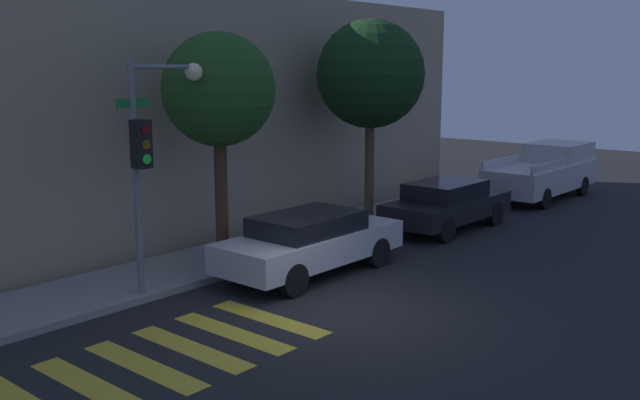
{
  "coord_description": "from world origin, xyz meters",
  "views": [
    {
      "loc": [
        -9.82,
        -7.81,
        4.45
      ],
      "look_at": [
        1.76,
        2.1,
        1.6
      ],
      "focal_mm": 40.0,
      "sensor_mm": 36.0,
      "label": 1
    }
  ],
  "objects_px": {
    "tree_midblock": "(371,75)",
    "sedan_near_corner": "(310,241)",
    "pickup_truck": "(544,171)",
    "traffic_light_pole": "(153,135)",
    "tree_near_corner": "(219,91)",
    "sedan_middle": "(447,204)"
  },
  "relations": [
    {
      "from": "traffic_light_pole",
      "to": "tree_near_corner",
      "type": "height_order",
      "value": "tree_near_corner"
    },
    {
      "from": "traffic_light_pole",
      "to": "sedan_middle",
      "type": "relative_size",
      "value": 1.06
    },
    {
      "from": "sedan_near_corner",
      "to": "pickup_truck",
      "type": "bearing_deg",
      "value": 0.0
    },
    {
      "from": "tree_near_corner",
      "to": "tree_midblock",
      "type": "height_order",
      "value": "tree_midblock"
    },
    {
      "from": "tree_near_corner",
      "to": "sedan_near_corner",
      "type": "bearing_deg",
      "value": -67.24
    },
    {
      "from": "sedan_middle",
      "to": "tree_midblock",
      "type": "height_order",
      "value": "tree_midblock"
    },
    {
      "from": "traffic_light_pole",
      "to": "pickup_truck",
      "type": "height_order",
      "value": "traffic_light_pole"
    },
    {
      "from": "sedan_near_corner",
      "to": "tree_near_corner",
      "type": "height_order",
      "value": "tree_near_corner"
    },
    {
      "from": "sedan_middle",
      "to": "pickup_truck",
      "type": "relative_size",
      "value": 0.83
    },
    {
      "from": "sedan_near_corner",
      "to": "sedan_middle",
      "type": "distance_m",
      "value": 5.72
    },
    {
      "from": "sedan_near_corner",
      "to": "pickup_truck",
      "type": "relative_size",
      "value": 0.87
    },
    {
      "from": "tree_near_corner",
      "to": "tree_midblock",
      "type": "bearing_deg",
      "value": 0.0
    },
    {
      "from": "sedan_near_corner",
      "to": "tree_midblock",
      "type": "relative_size",
      "value": 0.79
    },
    {
      "from": "traffic_light_pole",
      "to": "sedan_middle",
      "type": "height_order",
      "value": "traffic_light_pole"
    },
    {
      "from": "sedan_middle",
      "to": "tree_near_corner",
      "type": "relative_size",
      "value": 0.83
    },
    {
      "from": "sedan_middle",
      "to": "tree_midblock",
      "type": "xyz_separation_m",
      "value": [
        -1.01,
        1.93,
        3.51
      ]
    },
    {
      "from": "pickup_truck",
      "to": "tree_near_corner",
      "type": "relative_size",
      "value": 1.0
    },
    {
      "from": "pickup_truck",
      "to": "tree_near_corner",
      "type": "xyz_separation_m",
      "value": [
        -13.03,
        1.93,
        3.01
      ]
    },
    {
      "from": "tree_midblock",
      "to": "sedan_near_corner",
      "type": "bearing_deg",
      "value": -157.73
    },
    {
      "from": "traffic_light_pole",
      "to": "tree_midblock",
      "type": "xyz_separation_m",
      "value": [
        7.79,
        0.67,
        1.06
      ]
    },
    {
      "from": "pickup_truck",
      "to": "sedan_near_corner",
      "type": "bearing_deg",
      "value": -180.0
    },
    {
      "from": "tree_near_corner",
      "to": "pickup_truck",
      "type": "bearing_deg",
      "value": -8.43
    }
  ]
}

